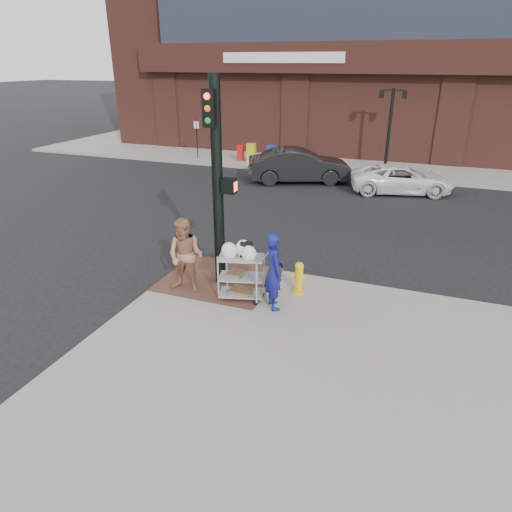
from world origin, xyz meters
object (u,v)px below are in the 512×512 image
at_px(utility_cart, 241,273).
at_px(woman_blue, 274,271).
at_px(lamp_post, 390,120).
at_px(minivan_white, 402,179).
at_px(pedestrian_tan, 186,256).
at_px(traffic_signal_pole, 218,180).
at_px(fire_hydrant, 299,278).
at_px(sedan_dark, 299,166).

bearing_deg(utility_cart, woman_blue, -9.94).
relative_size(lamp_post, woman_blue, 2.19).
xyz_separation_m(lamp_post, minivan_white, (1.10, -4.03, -2.01)).
relative_size(woman_blue, pedestrian_tan, 0.98).
distance_m(traffic_signal_pole, pedestrian_tan, 1.97).
distance_m(minivan_white, fire_hydrant, 11.19).
distance_m(lamp_post, utility_cart, 16.00).
xyz_separation_m(traffic_signal_pole, utility_cart, (0.80, -0.58, -2.03)).
relative_size(utility_cart, fire_hydrant, 1.73).
height_order(lamp_post, fire_hydrant, lamp_post).
distance_m(woman_blue, sedan_dark, 12.49).
relative_size(traffic_signal_pole, utility_cart, 3.48).
bearing_deg(utility_cart, traffic_signal_pole, 144.29).
distance_m(sedan_dark, minivan_white, 4.74).
distance_m(pedestrian_tan, fire_hydrant, 2.78).
relative_size(lamp_post, sedan_dark, 0.83).
bearing_deg(pedestrian_tan, lamp_post, 75.71).
relative_size(traffic_signal_pole, pedestrian_tan, 2.69).
xyz_separation_m(utility_cart, fire_hydrant, (1.22, 0.69, -0.23)).
height_order(pedestrian_tan, sedan_dark, pedestrian_tan).
height_order(sedan_dark, utility_cart, sedan_dark).
xyz_separation_m(lamp_post, pedestrian_tan, (-3.06, -15.92, -1.54)).
height_order(traffic_signal_pole, minivan_white, traffic_signal_pole).
xyz_separation_m(woman_blue, fire_hydrant, (0.36, 0.85, -0.49)).
bearing_deg(lamp_post, minivan_white, -74.70).
height_order(traffic_signal_pole, sedan_dark, traffic_signal_pole).
distance_m(lamp_post, sedan_dark, 5.55).
relative_size(pedestrian_tan, sedan_dark, 0.38).
bearing_deg(traffic_signal_pole, minivan_white, 72.27).
height_order(pedestrian_tan, minivan_white, pedestrian_tan).
bearing_deg(traffic_signal_pole, pedestrian_tan, -130.39).
relative_size(sedan_dark, minivan_white, 1.11).
distance_m(woman_blue, fire_hydrant, 1.04).
height_order(lamp_post, pedestrian_tan, lamp_post).
bearing_deg(fire_hydrant, sedan_dark, 105.66).
distance_m(traffic_signal_pole, sedan_dark, 11.68).
height_order(woman_blue, sedan_dark, woman_blue).
xyz_separation_m(minivan_white, utility_cart, (-2.78, -11.77, 0.19)).
xyz_separation_m(lamp_post, utility_cart, (-1.67, -15.80, -1.82)).
bearing_deg(minivan_white, pedestrian_tan, 146.46).
bearing_deg(utility_cart, fire_hydrant, 29.70).
distance_m(woman_blue, pedestrian_tan, 2.25).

